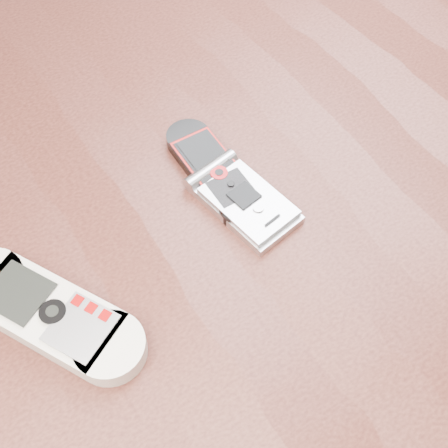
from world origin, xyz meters
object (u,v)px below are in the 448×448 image
at_px(nokia_black_red, 214,172).
at_px(motorola_razr, 246,202).
at_px(nokia_white, 48,313).
at_px(table, 220,292).

xyz_separation_m(nokia_black_red, motorola_razr, (0.00, -0.04, 0.00)).
bearing_deg(motorola_razr, nokia_black_red, 86.78).
relative_size(nokia_white, nokia_black_red, 1.25).
distance_m(nokia_black_red, motorola_razr, 0.04).
bearing_deg(nokia_white, nokia_black_red, -12.53).
height_order(nokia_white, nokia_black_red, nokia_white).
height_order(nokia_white, motorola_razr, nokia_white).
bearing_deg(nokia_white, table, -29.45).
bearing_deg(nokia_black_red, motorola_razr, -83.06).
bearing_deg(table, motorola_razr, 16.78).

